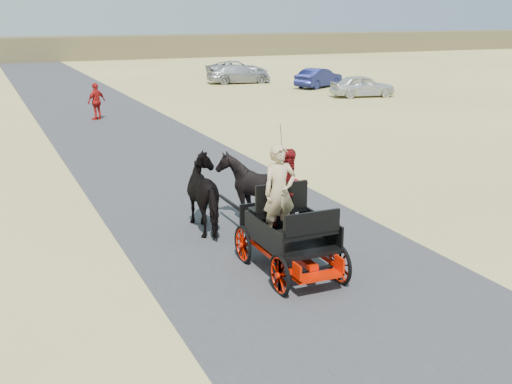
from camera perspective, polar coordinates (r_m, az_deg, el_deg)
name	(u,v)px	position (r m, az deg, el deg)	size (l,w,h in m)	color
ground	(308,274)	(12.50, 4.67, -7.28)	(140.00, 140.00, 0.00)	tan
road	(308,274)	(12.50, 4.67, -7.26)	(6.00, 140.00, 0.01)	#38383A
ridge_far	(26,49)	(72.40, -19.77, 11.87)	(140.00, 6.00, 2.40)	brown
carriage	(289,254)	(12.46, 2.98, -5.55)	(1.30, 2.40, 0.72)	black
horse_left	(209,194)	(14.72, -4.16, -0.21)	(0.91, 2.01, 1.70)	black
horse_right	(253,189)	(15.11, -0.23, 0.26)	(1.37, 1.54, 1.70)	black
driver_man	(280,192)	(12.02, 2.10, 0.00)	(0.66, 0.43, 1.80)	tan
passenger_woman	(290,188)	(12.73, 3.05, 0.37)	(0.77, 0.60, 1.58)	#660C0F
pedestrian	(96,101)	(31.10, -14.00, 7.82)	(1.01, 0.42, 1.73)	#A71513
car_a	(362,86)	(39.18, 9.45, 9.29)	(1.53, 3.81, 1.30)	silver
car_b	(319,78)	(43.77, 5.61, 10.06)	(1.36, 3.89, 1.28)	navy
car_c	(239,74)	(46.30, -1.53, 10.45)	(1.84, 4.54, 1.32)	#B2B2B7
car_d	(237,69)	(50.07, -1.70, 10.84)	(2.16, 4.68, 1.30)	#B2B2B7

